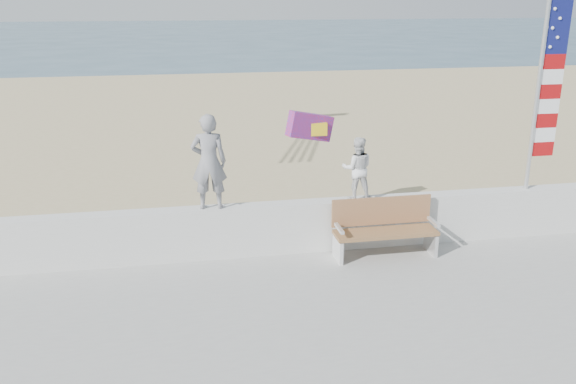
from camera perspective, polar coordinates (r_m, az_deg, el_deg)
name	(u,v)px	position (r m, az deg, el deg)	size (l,w,h in m)	color
ground	(297,316)	(9.25, 0.84, -11.49)	(220.00, 220.00, 0.00)	#304E61
sand	(235,160)	(17.56, -4.96, 3.03)	(90.00, 40.00, 0.08)	tan
seawall	(275,228)	(10.76, -1.24, -3.39)	(30.00, 0.35, 0.90)	silver
adult	(209,162)	(10.25, -7.42, 2.81)	(0.59, 0.39, 1.63)	gray
child	(357,169)	(10.76, 6.49, 2.19)	(0.55, 0.43, 1.13)	silver
bench	(384,227)	(10.77, 8.98, -3.26)	(1.80, 0.57, 1.00)	olive
flag	(545,86)	(11.94, 22.90, 9.10)	(0.50, 0.08, 3.50)	silver
parafoil_kite	(311,127)	(11.98, 2.16, 6.14)	(1.01, 0.51, 0.67)	red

